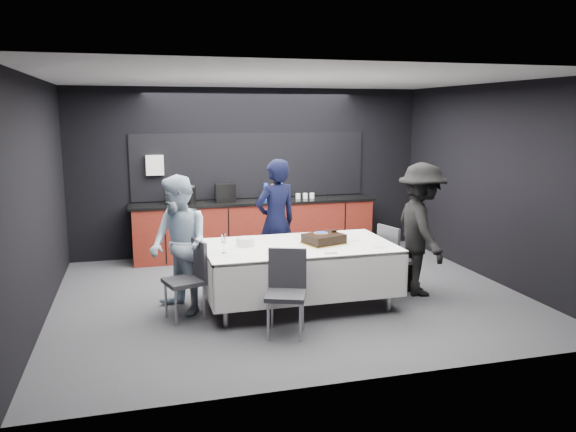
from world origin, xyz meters
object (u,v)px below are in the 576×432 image
object	(u,v)px
chair_right	(394,254)
cake_assembly	(324,239)
champagne_flute	(224,240)
person_left	(179,245)
plate_stack	(245,242)
chair_near	(286,285)
chair_left	(190,274)
person_right	(421,229)
person_center	(276,222)
party_table	(299,255)

from	to	relation	value
chair_right	cake_assembly	bearing A→B (deg)	-171.94
champagne_flute	person_left	world-z (taller)	person_left
plate_stack	champagne_flute	xyz separation A→B (m)	(-0.31, -0.30, 0.11)
chair_near	person_left	world-z (taller)	person_left
chair_left	person_right	distance (m)	3.05
person_center	person_left	bearing A→B (deg)	12.75
person_left	chair_near	bearing A→B (deg)	22.14
chair_right	person_center	size ratio (longest dim) A/B	0.52
chair_near	champagne_flute	bearing A→B (deg)	132.22
plate_stack	chair_near	size ratio (longest dim) A/B	0.24
chair_left	person_left	size ratio (longest dim) A/B	0.56
person_left	chair_left	bearing A→B (deg)	-1.00
plate_stack	champagne_flute	distance (m)	0.44
chair_left	person_right	size ratio (longest dim) A/B	0.53
person_left	person_center	bearing A→B (deg)	95.51
person_center	person_left	xyz separation A→B (m)	(-1.40, -0.86, -0.05)
chair_left	person_left	distance (m)	0.38
cake_assembly	party_table	bearing A→B (deg)	174.27
party_table	champagne_flute	size ratio (longest dim) A/B	10.36
champagne_flute	person_center	distance (m)	1.49
chair_near	person_left	distance (m)	1.46
chair_near	person_center	xyz separation A→B (m)	(0.34, 1.81, 0.35)
champagne_flute	chair_near	distance (m)	0.95
plate_stack	champagne_flute	bearing A→B (deg)	-136.04
person_left	person_right	distance (m)	3.13
plate_stack	chair_near	distance (m)	1.02
chair_near	chair_right	bearing A→B (deg)	28.44
party_table	chair_left	xyz separation A→B (m)	(-1.34, -0.09, -0.11)
chair_right	person_left	xyz separation A→B (m)	(-2.80, 0.02, 0.30)
plate_stack	person_left	world-z (taller)	person_left
party_table	person_right	distance (m)	1.70
chair_right	person_left	world-z (taller)	person_left
chair_near	person_center	distance (m)	1.88
party_table	chair_right	bearing A→B (deg)	4.85
plate_stack	chair_near	xyz separation A→B (m)	(0.27, -0.94, -0.30)
person_right	person_left	bearing A→B (deg)	94.37
cake_assembly	chair_left	world-z (taller)	cake_assembly
plate_stack	champagne_flute	size ratio (longest dim) A/B	0.98
chair_right	chair_near	xyz separation A→B (m)	(-1.74, -0.94, 0.00)
chair_left	person_center	distance (m)	1.72
cake_assembly	person_left	distance (m)	1.77
cake_assembly	person_center	distance (m)	1.08
cake_assembly	person_left	size ratio (longest dim) A/B	0.35
cake_assembly	champagne_flute	world-z (taller)	champagne_flute
party_table	person_center	size ratio (longest dim) A/B	1.32
person_right	party_table	bearing A→B (deg)	97.12
plate_stack	chair_right	size ratio (longest dim) A/B	0.24
party_table	champagne_flute	bearing A→B (deg)	-169.04
person_center	person_left	distance (m)	1.65
party_table	chair_right	distance (m)	1.37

